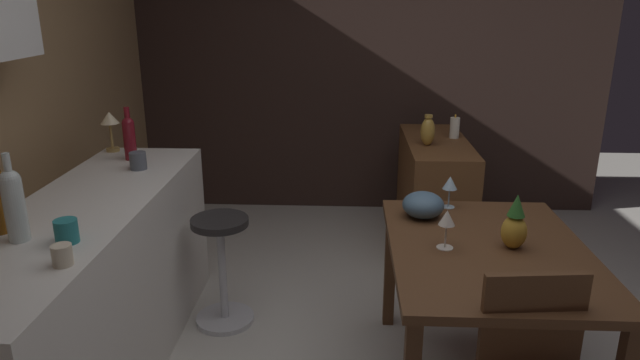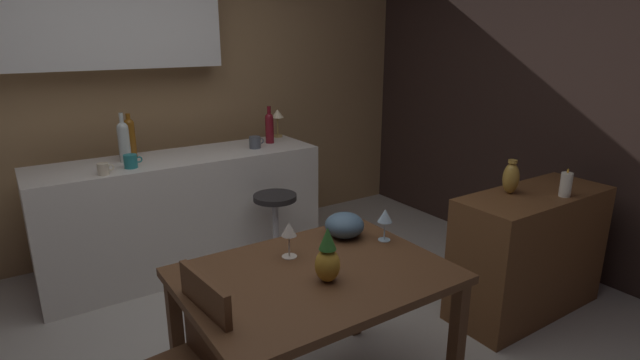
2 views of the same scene
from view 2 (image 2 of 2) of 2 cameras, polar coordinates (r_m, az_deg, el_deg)
The scene contains 19 objects.
wall_kitchen_back at distance 4.27m, azimuth -20.38°, elevation 10.67°, with size 5.20×0.33×2.60m.
wall_side_right at distance 4.34m, azimuth 23.34°, elevation 8.93°, with size 0.10×4.40×2.60m, color #33231E.
dining_table at distance 2.32m, azimuth -0.56°, elevation -12.64°, with size 1.19×0.88×0.74m.
kitchen_counter at distance 3.95m, azimuth -15.52°, elevation -3.69°, with size 2.10×0.60×0.90m, color silver.
sideboard_cabinet at distance 3.51m, azimuth 23.08°, elevation -7.78°, with size 1.10×0.44×0.82m, color brown.
bar_stool at distance 3.73m, azimuth -5.15°, elevation -6.12°, with size 0.34×0.34×0.64m.
wine_glass_left at distance 2.36m, azimuth -3.64°, elevation -5.92°, with size 0.07×0.07×0.18m.
wine_glass_right at distance 2.57m, azimuth 7.58°, elevation -4.25°, with size 0.08×0.08×0.17m.
pineapple_centerpiece at distance 2.15m, azimuth 0.88°, elevation -9.13°, with size 0.11×0.11×0.25m.
fruit_bowl at distance 2.62m, azimuth 2.86°, elevation -5.26°, with size 0.21×0.21×0.13m, color slate.
wine_bottle_clear at distance 3.76m, azimuth -21.86°, elevation 4.33°, with size 0.08×0.08×0.35m.
wine_bottle_ruby at distance 4.13m, azimuth -5.90°, elevation 6.22°, with size 0.07×0.07×0.31m.
wine_bottle_amber at distance 3.88m, azimuth -21.23°, elevation 4.78°, with size 0.08×0.08×0.33m.
cup_slate at distance 3.96m, azimuth -7.56°, elevation 4.36°, with size 0.13×0.09×0.10m.
cup_cream at distance 3.48m, azimuth -23.88°, elevation 1.19°, with size 0.11×0.07×0.08m.
cup_teal at distance 3.59m, azimuth -21.15°, elevation 2.05°, with size 0.12×0.09×0.09m.
counter_lamp at distance 4.36m, azimuth -4.97°, elevation 7.35°, with size 0.11×0.11×0.25m.
pillar_candle_tall at distance 3.36m, azimuth 26.69°, elevation -0.48°, with size 0.07×0.07×0.18m.
vase_brass at distance 3.28m, azimuth 21.33°, elevation 0.24°, with size 0.10×0.10×0.22m.
Camera 2 is at (-1.06, -2.06, 1.78)m, focal length 27.51 mm.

